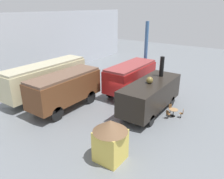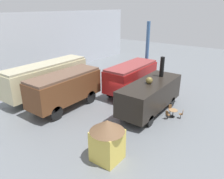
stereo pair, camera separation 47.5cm
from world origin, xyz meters
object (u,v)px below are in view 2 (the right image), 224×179
object	(u,v)px
passenger_coach_vintage	(47,76)
streamlined_locomotive	(134,75)
visitor_person	(122,107)
passenger_coach_wooden	(65,87)
cafe_chair_0	(167,114)
steam_locomotive	(150,94)
cafe_table_near	(173,112)
ticket_kiosk	(107,138)

from	to	relation	value
passenger_coach_vintage	streamlined_locomotive	bearing A→B (deg)	-47.12
visitor_person	passenger_coach_vintage	bearing A→B (deg)	96.43
passenger_coach_wooden	visitor_person	bearing A→B (deg)	-69.77
streamlined_locomotive	visitor_person	bearing A→B (deg)	-159.46
visitor_person	cafe_chair_0	bearing A→B (deg)	-65.81
passenger_coach_vintage	visitor_person	xyz separation A→B (m)	(1.06, -9.43, -1.51)
steam_locomotive	cafe_chair_0	size ratio (longest dim) A/B	9.37
streamlined_locomotive	cafe_chair_0	world-z (taller)	streamlined_locomotive
passenger_coach_vintage	cafe_chair_0	xyz separation A→B (m)	(2.81, -13.32, -1.82)
passenger_coach_vintage	cafe_chair_0	world-z (taller)	passenger_coach_vintage
cafe_table_near	ticket_kiosk	bearing A→B (deg)	171.32
passenger_coach_vintage	cafe_chair_0	distance (m)	13.73
visitor_person	ticket_kiosk	size ratio (longest dim) A/B	0.51
passenger_coach_vintage	visitor_person	distance (m)	9.61
visitor_person	cafe_table_near	bearing A→B (deg)	-58.93
steam_locomotive	visitor_person	size ratio (longest dim) A/B	5.36
passenger_coach_vintage	cafe_chair_0	bearing A→B (deg)	-78.09
steam_locomotive	ticket_kiosk	bearing A→B (deg)	-172.91
passenger_coach_vintage	streamlined_locomotive	world-z (taller)	passenger_coach_vintage
steam_locomotive	ticket_kiosk	size ratio (longest dim) A/B	2.72
cafe_table_near	steam_locomotive	bearing A→B (deg)	97.77
steam_locomotive	passenger_coach_wooden	bearing A→B (deg)	119.83
passenger_coach_wooden	steam_locomotive	distance (m)	8.45
passenger_coach_wooden	cafe_chair_0	size ratio (longest dim) A/B	8.94
passenger_coach_wooden	streamlined_locomotive	distance (m)	8.43
streamlined_locomotive	steam_locomotive	distance (m)	5.33
passenger_coach_vintage	cafe_table_near	xyz separation A→B (m)	(3.55, -13.57, -1.78)
cafe_chair_0	visitor_person	world-z (taller)	visitor_person
passenger_coach_vintage	passenger_coach_wooden	bearing A→B (deg)	-103.67
cafe_chair_0	cafe_table_near	bearing A→B (deg)	0.00
passenger_coach_wooden	ticket_kiosk	xyz separation A→B (m)	(-3.92, -8.33, -0.54)
cafe_table_near	cafe_chair_0	xyz separation A→B (m)	(-0.75, 0.25, -0.04)
passenger_coach_vintage	passenger_coach_wooden	xyz separation A→B (m)	(-0.96, -3.95, -0.12)
cafe_table_near	visitor_person	world-z (taller)	visitor_person
visitor_person	steam_locomotive	bearing A→B (deg)	-40.15
passenger_coach_vintage	streamlined_locomotive	size ratio (longest dim) A/B	1.12
passenger_coach_vintage	steam_locomotive	world-z (taller)	steam_locomotive
cafe_chair_0	visitor_person	bearing A→B (deg)	132.67
passenger_coach_wooden	cafe_chair_0	xyz separation A→B (m)	(3.77, -9.37, -1.71)
ticket_kiosk	cafe_table_near	bearing A→B (deg)	-8.68
passenger_coach_wooden	cafe_table_near	bearing A→B (deg)	-64.87
streamlined_locomotive	steam_locomotive	size ratio (longest dim) A/B	1.11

